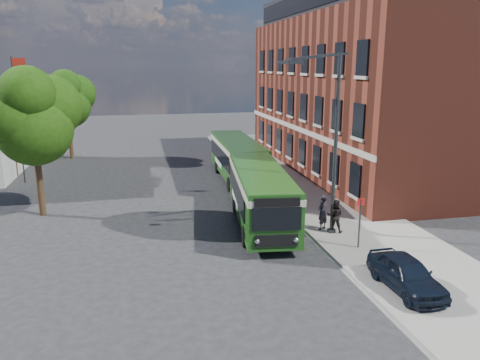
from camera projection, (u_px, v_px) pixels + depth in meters
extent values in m
plane|color=#242427|center=(224.00, 229.00, 24.69)|extent=(120.00, 120.00, 0.00)
cube|color=gray|center=(299.00, 184.00, 33.71)|extent=(6.00, 48.00, 0.15)
cube|color=beige|center=(258.00, 187.00, 33.09)|extent=(0.12, 48.00, 0.01)
cube|color=maroon|center=(368.00, 96.00, 37.54)|extent=(12.00, 26.00, 12.00)
cube|color=beige|center=(295.00, 128.00, 36.86)|extent=(0.12, 26.00, 0.35)
cube|color=black|center=(374.00, 2.00, 35.83)|extent=(10.80, 24.80, 2.20)
cube|color=black|center=(307.00, 0.00, 34.70)|extent=(0.08, 24.00, 1.40)
cylinder|color=#323436|center=(18.00, 121.00, 33.33)|extent=(0.10, 0.10, 9.00)
cube|color=#A52012|center=(18.00, 62.00, 32.44)|extent=(0.90, 0.02, 0.60)
cylinder|color=#323436|center=(331.00, 232.00, 23.84)|extent=(0.44, 0.44, 0.30)
cylinder|color=#323436|center=(335.00, 148.00, 22.79)|extent=(0.18, 0.18, 9.00)
cube|color=#323436|center=(320.00, 56.00, 20.93)|extent=(2.58, 0.46, 0.37)
cube|color=#323436|center=(310.00, 57.00, 22.07)|extent=(2.58, 0.46, 0.37)
cube|color=#323436|center=(297.00, 62.00, 20.28)|extent=(0.55, 0.22, 0.16)
cube|color=#323436|center=(282.00, 62.00, 22.33)|extent=(0.55, 0.22, 0.16)
cylinder|color=#323436|center=(360.00, 225.00, 21.57)|extent=(0.08, 0.08, 2.50)
cube|color=red|center=(361.00, 202.00, 21.31)|extent=(0.35, 0.04, 0.35)
cube|color=#1F5417|center=(260.00, 192.00, 25.17)|extent=(3.67, 10.32, 2.45)
cube|color=#1F5417|center=(260.00, 214.00, 25.47)|extent=(3.71, 10.36, 0.14)
cube|color=black|center=(236.00, 189.00, 25.30)|extent=(1.05, 8.25, 1.10)
cube|color=black|center=(283.00, 188.00, 25.55)|extent=(1.05, 8.25, 1.10)
cube|color=beige|center=(261.00, 177.00, 24.97)|extent=(3.74, 10.38, 0.32)
cube|color=#1F5417|center=(261.00, 171.00, 24.88)|extent=(3.56, 10.21, 0.12)
cube|color=black|center=(277.00, 219.00, 20.22)|extent=(2.14, 0.33, 1.05)
cube|color=black|center=(277.00, 202.00, 20.03)|extent=(2.00, 0.31, 0.38)
cube|color=black|center=(277.00, 241.00, 20.45)|extent=(1.90, 0.30, 0.55)
sphere|color=silver|center=(257.00, 241.00, 20.39)|extent=(0.26, 0.26, 0.26)
sphere|color=silver|center=(296.00, 240.00, 20.55)|extent=(0.26, 0.26, 0.26)
cube|color=black|center=(249.00, 168.00, 30.02)|extent=(2.00, 0.31, 0.90)
cube|color=white|center=(235.00, 199.00, 26.16)|extent=(0.42, 3.18, 0.45)
cylinder|color=black|center=(245.00, 236.00, 22.22)|extent=(0.40, 1.03, 1.00)
cylinder|color=black|center=(294.00, 235.00, 22.45)|extent=(0.40, 1.03, 1.00)
cylinder|color=black|center=(235.00, 203.00, 27.53)|extent=(0.40, 1.03, 1.00)
cylinder|color=black|center=(274.00, 202.00, 27.75)|extent=(0.40, 1.03, 1.00)
cube|color=#22591C|center=(237.00, 156.00, 35.02)|extent=(2.71, 10.47, 2.45)
cube|color=#22591C|center=(237.00, 173.00, 35.33)|extent=(2.75, 10.51, 0.14)
cube|color=black|center=(220.00, 154.00, 35.04)|extent=(0.26, 8.62, 1.10)
cube|color=black|center=(253.00, 153.00, 35.52)|extent=(0.26, 8.62, 1.10)
cube|color=#F6F2CA|center=(237.00, 145.00, 34.83)|extent=(2.78, 10.54, 0.32)
cube|color=#22591C|center=(237.00, 140.00, 34.74)|extent=(2.61, 10.37, 0.12)
cube|color=black|center=(253.00, 169.00, 29.99)|extent=(2.15, 0.12, 1.05)
cube|color=black|center=(253.00, 157.00, 29.80)|extent=(2.00, 0.12, 0.38)
cube|color=black|center=(253.00, 184.00, 30.22)|extent=(1.90, 0.12, 0.55)
sphere|color=silver|center=(240.00, 184.00, 30.08)|extent=(0.26, 0.26, 0.26)
sphere|color=silver|center=(265.00, 183.00, 30.40)|extent=(0.26, 0.26, 0.26)
cube|color=black|center=(226.00, 142.00, 39.96)|extent=(2.00, 0.12, 0.90)
cube|color=white|center=(218.00, 162.00, 35.88)|extent=(0.11, 3.20, 0.45)
cylinder|color=black|center=(230.00, 184.00, 31.86)|extent=(0.30, 1.01, 1.00)
cylinder|color=black|center=(263.00, 183.00, 32.30)|extent=(0.30, 1.01, 1.00)
cylinder|color=black|center=(217.00, 167.00, 37.41)|extent=(0.30, 1.01, 1.00)
cylinder|color=black|center=(246.00, 165.00, 37.85)|extent=(0.30, 1.01, 1.00)
imported|color=black|center=(406.00, 274.00, 17.58)|extent=(1.62, 3.86, 1.31)
imported|color=black|center=(323.00, 212.00, 24.03)|extent=(0.80, 0.74, 1.83)
imported|color=black|center=(335.00, 216.00, 23.66)|extent=(1.03, 0.96, 1.70)
cylinder|color=#3D2716|center=(40.00, 185.00, 26.58)|extent=(0.36, 0.36, 3.60)
sphere|color=#1E410C|center=(34.00, 127.00, 25.80)|extent=(4.25, 4.25, 4.25)
sphere|color=#1E410C|center=(50.00, 107.00, 26.33)|extent=(3.60, 3.60, 3.60)
sphere|color=#1E410C|center=(16.00, 117.00, 24.94)|extent=(3.27, 3.27, 3.27)
sphere|color=#1E410C|center=(27.00, 94.00, 24.57)|extent=(2.94, 2.94, 2.94)
cylinder|color=#3D2716|center=(14.00, 156.00, 35.88)|extent=(0.36, 0.36, 3.24)
sphere|color=#14400B|center=(9.00, 117.00, 35.18)|extent=(3.83, 3.83, 3.83)
sphere|color=#14400B|center=(20.00, 104.00, 35.66)|extent=(3.24, 3.24, 3.24)
sphere|color=#14400B|center=(4.00, 95.00, 34.07)|extent=(2.65, 2.65, 2.65)
cylinder|color=#3D2716|center=(71.00, 140.00, 42.88)|extent=(0.36, 0.36, 3.44)
sphere|color=#1C400C|center=(68.00, 106.00, 42.13)|extent=(4.07, 4.07, 4.07)
sphere|color=#1C400C|center=(77.00, 94.00, 42.64)|extent=(3.44, 3.44, 3.44)
sphere|color=#1C400C|center=(58.00, 99.00, 41.32)|extent=(3.13, 3.13, 3.13)
sphere|color=#1C400C|center=(65.00, 86.00, 40.96)|extent=(2.82, 2.82, 2.82)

